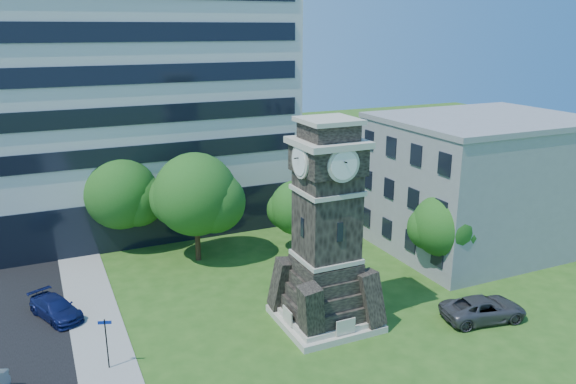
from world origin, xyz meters
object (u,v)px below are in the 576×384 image
clock_tower (326,239)px  car_street_north (56,308)px  car_east_lot (484,309)px  street_sign (106,338)px  park_bench (306,317)px

clock_tower → car_street_north: clock_tower is taller
car_east_lot → street_sign: size_ratio=1.81×
car_east_lot → street_sign: 21.60m
clock_tower → car_east_lot: clock_tower is taller
car_street_north → street_sign: 7.27m
clock_tower → park_bench: size_ratio=6.75×
clock_tower → car_east_lot: (8.77, -3.77, -4.57)m
clock_tower → car_east_lot: bearing=-23.2°
car_east_lot → park_bench: size_ratio=2.83×
car_east_lot → street_sign: street_sign is taller
park_bench → street_sign: street_sign is taller
clock_tower → car_street_north: bearing=153.7°
clock_tower → street_sign: (-12.41, 0.35, -3.51)m
car_street_north → clock_tower: bearing=-50.6°
clock_tower → car_street_north: size_ratio=2.86×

